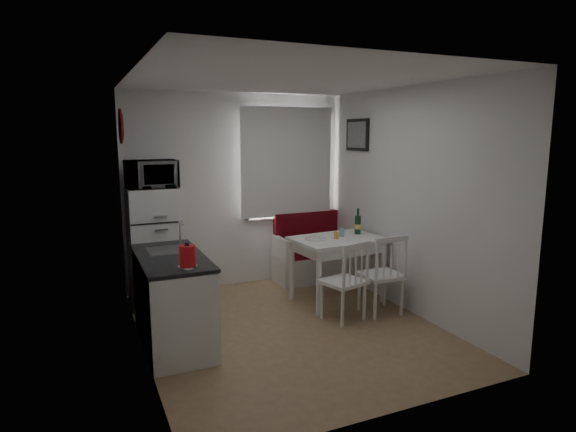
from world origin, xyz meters
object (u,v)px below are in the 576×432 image
Objects in this scene: fridge at (154,246)px; microwave at (151,174)px; kitchen_counter at (173,299)px; chair_right at (386,266)px; kettle at (187,256)px; wine_bottle at (358,221)px; bench at (320,257)px; chair_left at (348,273)px; dining_table at (338,245)px.

fridge is 2.44× the size of microwave.
fridge is (0.02, 1.24, 0.26)m from kitchen_counter.
kettle is at bearing -172.18° from chair_right.
wine_bottle is at bearing 23.73° from kettle.
microwave is 1.83m from kettle.
bench is 1.06m from wine_bottle.
microwave reaches higher than chair_left.
kitchen_counter is 2.53× the size of chair_left.
kettle is (0.05, -0.54, 0.56)m from kitchen_counter.
wine_bottle is (0.10, 0.77, 0.38)m from chair_right.
bench reaches higher than chair_left.
dining_table is 0.73m from chair_left.
chair_left is 1.03× the size of chair_right.
chair_right is (2.35, -0.25, 0.13)m from kitchen_counter.
fridge is at bearing 153.26° from dining_table.
dining_table is 3.48× the size of wine_bottle.
chair_right is at bearing -6.01° from kitchen_counter.
dining_table is 0.44m from wine_bottle.
chair_left is (-0.50, -1.60, 0.25)m from bench.
bench is 5.80× the size of kettle.
wine_bottle is at bearing 11.97° from kitchen_counter.
chair_left is at bearing -39.06° from fridge.
microwave is 1.80× the size of wine_bottle.
wine_bottle is at bearing 36.90° from chair_left.
chair_right is at bearing -15.56° from chair_left.
chair_left is (1.85, -0.24, 0.11)m from kitchen_counter.
bench reaches higher than chair_right.
chair_right reaches higher than chair_left.
chair_right is 2.36m from kettle.
chair_right is 2.20× the size of kettle.
dining_table is 0.72m from chair_right.
chair_right is 2.93m from microwave.
fridge is (-1.83, 1.49, 0.15)m from chair_left.
kitchen_counter reaches higher than bench.
fridge reaches higher than chair_left.
dining_table is at bearing 11.27° from kitchen_counter.
bench is 4.09× the size of wine_bottle.
fridge is at bearing 90.97° from kettle.
kitchen_counter is at bearing -168.03° from wine_bottle.
kitchen_counter is at bearing -90.90° from fridge.
bench is at bearing 3.95° from microwave.
chair_right is 1.55× the size of wine_bottle.
dining_table is at bearing 111.24° from chair_right.
fridge reaches higher than kitchen_counter.
dining_table is (2.10, 0.42, 0.26)m from kitchen_counter.
microwave is at bearing 154.46° from dining_table.
kettle is at bearing -140.60° from bench.
bench is 2.27× the size of microwave.
kitchen_counter is at bearing -150.05° from bench.
kettle is at bearing -156.27° from wine_bottle.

